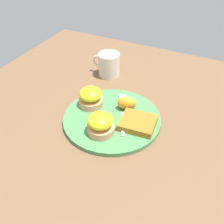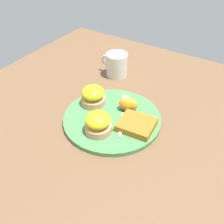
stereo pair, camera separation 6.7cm
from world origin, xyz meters
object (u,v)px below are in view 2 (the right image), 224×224
at_px(sandwich_benedict_left, 93,96).
at_px(orange_wedge, 128,104).
at_px(hashbrown_patty, 136,125).
at_px(sandwich_benedict_right, 98,123).
at_px(fork, 124,112).
at_px(cup, 117,65).

distance_m(sandwich_benedict_left, orange_wedge, 0.12).
distance_m(hashbrown_patty, orange_wedge, 0.09).
relative_size(sandwich_benedict_right, orange_wedge, 1.31).
xyz_separation_m(sandwich_benedict_left, hashbrown_patty, (-0.17, 0.03, -0.02)).
relative_size(orange_wedge, fork, 0.32).
xyz_separation_m(orange_wedge, cup, (0.16, -0.18, 0.01)).
xyz_separation_m(orange_wedge, fork, (0.01, 0.02, -0.02)).
distance_m(hashbrown_patty, fork, 0.08).
height_order(sandwich_benedict_right, hashbrown_patty, sandwich_benedict_right).
bearing_deg(orange_wedge, sandwich_benedict_left, 15.93).
bearing_deg(sandwich_benedict_left, cup, -78.56).
relative_size(sandwich_benedict_right, fork, 0.41).
height_order(sandwich_benedict_right, orange_wedge, sandwich_benedict_right).
xyz_separation_m(sandwich_benedict_right, cup, (0.13, -0.31, -0.00)).
bearing_deg(fork, hashbrown_patty, 148.53).
distance_m(sandwich_benedict_left, cup, 0.22).
distance_m(sandwich_benedict_right, hashbrown_patty, 0.11).
relative_size(orange_wedge, cup, 0.54).
bearing_deg(orange_wedge, sandwich_benedict_right, 79.38).
height_order(fork, cup, cup).
height_order(sandwich_benedict_left, sandwich_benedict_right, same).
relative_size(sandwich_benedict_right, cup, 0.71).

